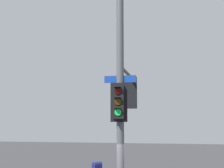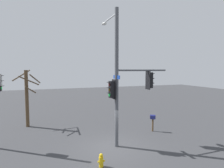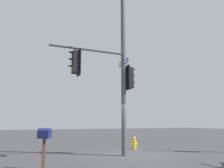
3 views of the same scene
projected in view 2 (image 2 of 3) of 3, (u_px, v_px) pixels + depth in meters
The scene contains 5 objects.
ground_plane at pixel (112, 147), 12.34m from camera, with size 80.00×80.00×0.00m, color #39393C.
main_signal_pole_assembly at pixel (122, 76), 12.45m from camera, with size 4.46×3.48×9.13m.
fire_hydrant at pixel (101, 161), 9.87m from camera, with size 0.38×0.24×0.73m.
mailbox at pixel (153, 118), 15.50m from camera, with size 0.50×0.45×1.41m.
bare_tree_behind_pole at pixel (27, 96), 16.62m from camera, with size 2.38×2.37×5.15m.
Camera 2 is at (4.10, 11.24, 5.19)m, focal length 29.78 mm.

